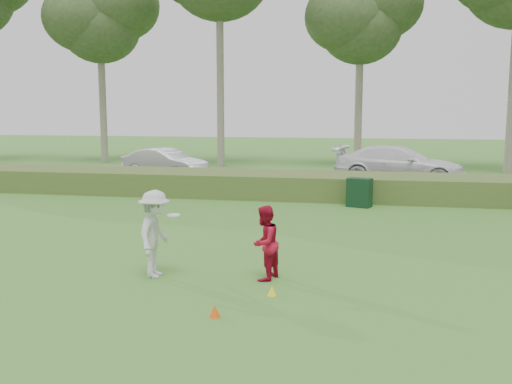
% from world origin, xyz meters
% --- Properties ---
extents(ground, '(120.00, 120.00, 0.00)m').
position_xyz_m(ground, '(0.00, 0.00, 0.00)').
color(ground, '#346F25').
rests_on(ground, ground).
extents(reed_strip, '(80.00, 3.00, 0.90)m').
position_xyz_m(reed_strip, '(0.00, 12.00, 0.45)').
color(reed_strip, '#425B24').
rests_on(reed_strip, ground).
extents(park_road, '(80.00, 6.00, 0.06)m').
position_xyz_m(park_road, '(0.00, 17.00, 0.03)').
color(park_road, '#2D2D2D').
rests_on(park_road, ground).
extents(tree_2, '(6.50, 6.50, 12.00)m').
position_xyz_m(tree_2, '(-14.00, 24.00, 8.97)').
color(tree_2, gray).
rests_on(tree_2, ground).
extents(tree_4, '(6.24, 6.24, 11.50)m').
position_xyz_m(tree_4, '(2.00, 24.50, 8.59)').
color(tree_4, gray).
rests_on(tree_4, ground).
extents(player_white, '(0.88, 1.16, 1.77)m').
position_xyz_m(player_white, '(-1.40, 0.66, 0.88)').
color(player_white, silver).
rests_on(player_white, ground).
extents(player_red, '(0.76, 0.86, 1.49)m').
position_xyz_m(player_red, '(0.81, 0.88, 0.75)').
color(player_red, '#AE0E2A').
rests_on(player_red, ground).
extents(cone_orange, '(0.19, 0.19, 0.20)m').
position_xyz_m(cone_orange, '(0.39, -1.33, 0.10)').
color(cone_orange, '#E64E0C').
rests_on(cone_orange, ground).
extents(cone_yellow, '(0.17, 0.17, 0.19)m').
position_xyz_m(cone_yellow, '(1.13, -0.08, 0.09)').
color(cone_yellow, yellow).
rests_on(cone_yellow, ground).
extents(utility_cabinet, '(0.92, 0.72, 1.01)m').
position_xyz_m(utility_cabinet, '(2.46, 10.01, 0.50)').
color(utility_cabinet, black).
rests_on(utility_cabinet, ground).
extents(car_mid, '(4.65, 2.90, 1.45)m').
position_xyz_m(car_mid, '(-7.02, 16.29, 0.78)').
color(car_mid, silver).
rests_on(car_mid, park_road).
extents(car_right, '(6.15, 3.37, 1.69)m').
position_xyz_m(car_right, '(4.07, 16.63, 0.90)').
color(car_right, white).
rests_on(car_right, park_road).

